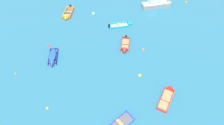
{
  "coord_description": "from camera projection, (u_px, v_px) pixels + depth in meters",
  "views": [
    {
      "loc": [
        -3.65,
        0.74,
        22.09
      ],
      "look_at": [
        0.0,
        20.18,
        0.15
      ],
      "focal_mm": 30.55,
      "sensor_mm": 36.0,
      "label": 1
    }
  ],
  "objects": [
    {
      "name": "mooring_buoy_near_foreground",
      "position": [
        143.0,
        50.0,
        31.68
      ],
      "size": [
        0.39,
        0.39,
        0.39
      ],
      "primitive_type": "sphere",
      "color": "orange",
      "rests_on": "ground_plane"
    },
    {
      "name": "mooring_buoy_midfield",
      "position": [
        93.0,
        14.0,
        38.74
      ],
      "size": [
        0.47,
        0.47,
        0.47
      ],
      "primitive_type": "sphere",
      "color": "silver",
      "rests_on": "ground_plane"
    },
    {
      "name": "mooring_buoy_central",
      "position": [
        48.0,
        46.0,
        32.31
      ],
      "size": [
        0.45,
        0.45,
        0.45
      ],
      "primitive_type": "sphere",
      "color": "red",
      "rests_on": "ground_plane"
    },
    {
      "name": "rowboat_maroon_midfield_right",
      "position": [
        125.0,
        48.0,
        31.63
      ],
      "size": [
        2.36,
        4.13,
        1.18
      ],
      "color": "#99754C",
      "rests_on": "ground_plane"
    },
    {
      "name": "mooring_buoy_far_field",
      "position": [
        140.0,
        75.0,
        28.02
      ],
      "size": [
        0.45,
        0.45,
        0.45
      ],
      "primitive_type": "sphere",
      "color": "yellow",
      "rests_on": "ground_plane"
    },
    {
      "name": "rowboat_turquoise_back_row_center",
      "position": [
        126.0,
        24.0,
        35.99
      ],
      "size": [
        4.58,
        1.51,
        1.34
      ],
      "color": "gray",
      "rests_on": "ground_plane"
    },
    {
      "name": "mooring_buoy_outer_edge",
      "position": [
        16.0,
        74.0,
        28.25
      ],
      "size": [
        0.29,
        0.29,
        0.29
      ],
      "primitive_type": "sphere",
      "color": "orange",
      "rests_on": "ground_plane"
    },
    {
      "name": "rowboat_red_distant_center",
      "position": [
        169.0,
        93.0,
        25.79
      ],
      "size": [
        3.69,
        4.18,
        1.21
      ],
      "color": "#99754C",
      "rests_on": "ground_plane"
    },
    {
      "name": "mooring_buoy_between_boats_right",
      "position": [
        186.0,
        2.0,
        41.64
      ],
      "size": [
        0.45,
        0.45,
        0.45
      ],
      "primitive_type": "sphere",
      "color": "orange",
      "rests_on": "ground_plane"
    },
    {
      "name": "rowboat_orange_cluster_inner",
      "position": [
        67.0,
        16.0,
        37.8
      ],
      "size": [
        2.53,
        4.72,
        1.34
      ],
      "color": "#4C4C51",
      "rests_on": "ground_plane"
    },
    {
      "name": "rowboat_deep_blue_near_camera",
      "position": [
        52.0,
        59.0,
        29.8
      ],
      "size": [
        1.53,
        4.01,
        1.14
      ],
      "color": "gray",
      "rests_on": "ground_plane"
    },
    {
      "name": "mooring_buoy_trailing",
      "position": [
        47.0,
        108.0,
        24.44
      ],
      "size": [
        0.32,
        0.32,
        0.32
      ],
      "primitive_type": "sphere",
      "color": "yellow",
      "rests_on": "ground_plane"
    },
    {
      "name": "motor_launch_grey_back_row_left",
      "position": [
        158.0,
        3.0,
        40.04
      ],
      "size": [
        6.77,
        2.09,
        2.42
      ],
      "color": "gray",
      "rests_on": "ground_plane"
    }
  ]
}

